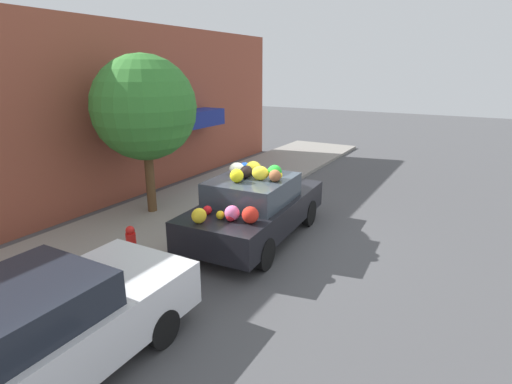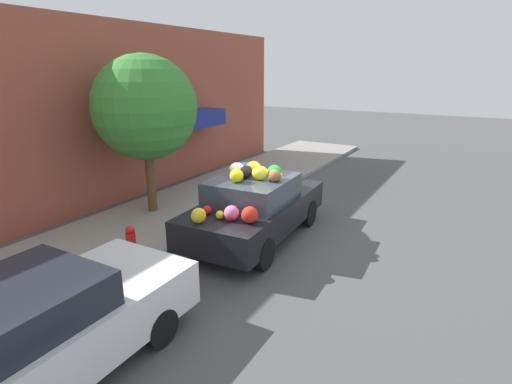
# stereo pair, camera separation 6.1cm
# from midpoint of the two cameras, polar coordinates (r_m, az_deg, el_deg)

# --- Properties ---
(ground_plane) EXTENTS (60.00, 60.00, 0.00)m
(ground_plane) POSITION_cam_midpoint_polar(r_m,az_deg,el_deg) (9.53, -0.35, -6.47)
(ground_plane) COLOR #4C4C4F
(sidewalk_curb) EXTENTS (24.00, 3.20, 0.12)m
(sidewalk_curb) POSITION_cam_midpoint_polar(r_m,az_deg,el_deg) (11.01, -12.60, -3.21)
(sidewalk_curb) COLOR gray
(sidewalk_curb) RESTS_ON ground
(building_facade) EXTENTS (18.00, 1.20, 5.14)m
(building_facade) POSITION_cam_midpoint_polar(r_m,az_deg,el_deg) (12.14, -20.70, 10.07)
(building_facade) COLOR #9E4C38
(building_facade) RESTS_ON ground
(street_tree) EXTENTS (2.65, 2.65, 4.09)m
(street_tree) POSITION_cam_midpoint_polar(r_m,az_deg,el_deg) (10.68, -15.83, 11.45)
(street_tree) COLOR brown
(street_tree) RESTS_ON sidewalk_curb
(fire_hydrant) EXTENTS (0.20, 0.20, 0.70)m
(fire_hydrant) POSITION_cam_midpoint_polar(r_m,az_deg,el_deg) (8.53, -17.59, -6.88)
(fire_hydrant) COLOR red
(fire_hydrant) RESTS_ON sidewalk_curb
(art_car) EXTENTS (4.31, 2.08, 1.82)m
(art_car) POSITION_cam_midpoint_polar(r_m,az_deg,el_deg) (9.17, -0.32, -2.01)
(art_car) COLOR black
(art_car) RESTS_ON ground
(parked_car_plain) EXTENTS (4.41, 1.86, 1.46)m
(parked_car_plain) POSITION_cam_midpoint_polar(r_m,az_deg,el_deg) (5.79, -30.04, -17.63)
(parked_car_plain) COLOR silver
(parked_car_plain) RESTS_ON ground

